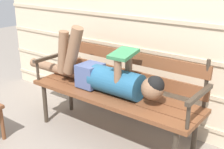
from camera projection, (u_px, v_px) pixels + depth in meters
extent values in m
plane|color=gray|center=(103.00, 143.00, 2.71)|extent=(12.00, 12.00, 0.00)
cube|color=beige|center=(143.00, 1.00, 2.77)|extent=(4.05, 0.06, 2.47)
cube|color=#C1AD8E|center=(138.00, 106.00, 3.10)|extent=(4.05, 0.02, 0.04)
cube|color=#C1AD8E|center=(139.00, 79.00, 3.00)|extent=(4.05, 0.02, 0.04)
cube|color=#C1AD8E|center=(140.00, 50.00, 2.89)|extent=(4.05, 0.02, 0.04)
cube|color=#C1AD8E|center=(141.00, 18.00, 2.79)|extent=(4.05, 0.02, 0.04)
cube|color=brown|center=(101.00, 101.00, 2.55)|extent=(1.67, 0.15, 0.04)
cube|color=brown|center=(112.00, 95.00, 2.67)|extent=(1.67, 0.15, 0.04)
cube|color=brown|center=(122.00, 90.00, 2.79)|extent=(1.67, 0.15, 0.04)
cube|color=brown|center=(127.00, 75.00, 2.80)|extent=(1.60, 0.05, 0.11)
cube|color=brown|center=(127.00, 56.00, 2.74)|extent=(1.60, 0.05, 0.11)
cylinder|color=#382D23|center=(70.00, 53.00, 3.21)|extent=(0.03, 0.03, 0.40)
cylinder|color=#382D23|center=(206.00, 84.00, 2.33)|extent=(0.03, 0.03, 0.40)
cylinder|color=#382D23|center=(45.00, 104.00, 3.03)|extent=(0.04, 0.04, 0.42)
cylinder|color=#382D23|center=(71.00, 93.00, 3.31)|extent=(0.04, 0.04, 0.42)
cylinder|color=#382D23|center=(194.00, 134.00, 2.46)|extent=(0.04, 0.04, 0.42)
cube|color=#382D23|center=(51.00, 57.00, 3.06)|extent=(0.04, 0.45, 0.03)
cylinder|color=#382D23|center=(38.00, 70.00, 2.96)|extent=(0.03, 0.03, 0.20)
cube|color=#382D23|center=(200.00, 95.00, 2.13)|extent=(0.04, 0.45, 0.03)
cylinder|color=#382D23|center=(188.00, 116.00, 2.03)|extent=(0.03, 0.03, 0.20)
cylinder|color=#23567A|center=(116.00, 82.00, 2.60)|extent=(0.50, 0.24, 0.24)
cube|color=#475684|center=(90.00, 75.00, 2.77)|extent=(0.20, 0.23, 0.21)
sphere|color=brown|center=(153.00, 89.00, 2.37)|extent=(0.19, 0.19, 0.19)
sphere|color=black|center=(155.00, 85.00, 2.35)|extent=(0.16, 0.16, 0.16)
cylinder|color=brown|center=(73.00, 51.00, 2.74)|extent=(0.25, 0.11, 0.49)
cylinder|color=brown|center=(63.00, 52.00, 2.84)|extent=(0.15, 0.09, 0.43)
cylinder|color=brown|center=(59.00, 69.00, 3.13)|extent=(0.85, 0.10, 0.10)
cylinder|color=brown|center=(118.00, 72.00, 2.45)|extent=(0.06, 0.06, 0.26)
cylinder|color=brown|center=(129.00, 68.00, 2.57)|extent=(0.06, 0.06, 0.26)
cube|color=#337A4C|center=(123.00, 54.00, 2.46)|extent=(0.20, 0.26, 0.06)
cylinder|color=brown|center=(2.00, 124.00, 2.73)|extent=(0.04, 0.04, 0.33)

